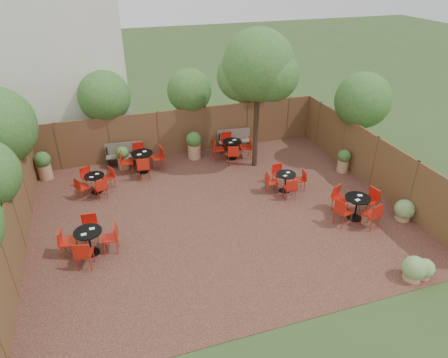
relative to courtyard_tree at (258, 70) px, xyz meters
name	(u,v)px	position (x,y,z in m)	size (l,w,h in m)	color
ground	(218,213)	(-2.48, -2.87, -3.96)	(80.00, 80.00, 0.00)	#354F23
courtyard_paving	(218,213)	(-2.48, -2.87, -3.95)	(12.00, 10.00, 0.02)	black
fence_back	(183,132)	(-2.48, 2.13, -2.96)	(12.00, 0.08, 2.00)	brown
fence_left	(17,221)	(-8.48, -2.87, -2.96)	(0.08, 10.00, 2.00)	brown
fence_right	(374,162)	(3.52, -2.87, -2.96)	(0.08, 10.00, 2.00)	brown
neighbour_building	(60,53)	(-6.98, 5.13, 0.04)	(5.00, 4.00, 8.00)	silver
overhang_foliage	(135,117)	(-4.59, -0.09, -1.28)	(15.63, 10.53, 2.67)	#2E601F
courtyard_tree	(258,70)	(0.00, 0.00, 0.00)	(2.79, 2.69, 5.43)	black
park_bench_left	(125,154)	(-5.03, 1.75, -3.46)	(1.54, 0.64, 0.93)	brown
park_bench_right	(234,139)	(-0.25, 1.75, -3.47)	(1.51, 0.62, 0.91)	brown
bistro_tables	(204,182)	(-2.57, -1.49, -3.48)	(10.01, 7.15, 0.95)	black
planters	(165,155)	(-3.52, 0.92, -3.36)	(11.83, 3.63, 1.17)	tan
low_shrubs	(412,242)	(2.30, -6.53, -3.61)	(2.30, 3.04, 0.70)	tan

